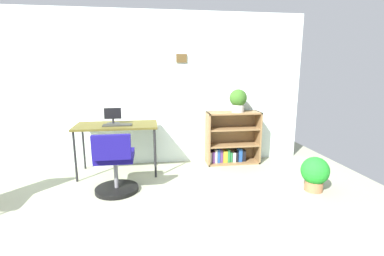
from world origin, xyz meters
TOP-DOWN VIEW (x-y plane):
  - ground_plane at (0.00, 0.00)m, footprint 6.24×6.24m
  - wall_back at (0.00, 2.15)m, footprint 5.20×0.12m
  - desk at (-0.29, 1.73)m, footprint 1.12×0.58m
  - monitor at (-0.34, 1.77)m, footprint 0.23×0.18m
  - keyboard at (-0.27, 1.64)m, footprint 0.39×0.14m
  - office_chair at (-0.26, 1.03)m, footprint 0.52×0.55m
  - bookshelf_low at (1.44, 1.95)m, footprint 0.83×0.30m
  - potted_plant_on_shelf at (1.51, 1.90)m, footprint 0.26×0.26m
  - potted_plant_floor at (2.14, 0.74)m, footprint 0.33×0.33m

SIDE VIEW (x-z plane):
  - ground_plane at x=0.00m, z-range 0.00..0.00m
  - potted_plant_floor at x=2.14m, z-range 0.02..0.45m
  - office_chair at x=-0.26m, z-range -0.05..0.72m
  - bookshelf_low at x=1.44m, z-range -0.05..0.77m
  - desk at x=-0.29m, z-range 0.30..1.01m
  - keyboard at x=-0.27m, z-range 0.71..0.73m
  - monitor at x=-0.34m, z-range 0.70..0.93m
  - potted_plant_on_shelf at x=1.51m, z-range 0.83..1.19m
  - wall_back at x=0.00m, z-range 0.00..2.32m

